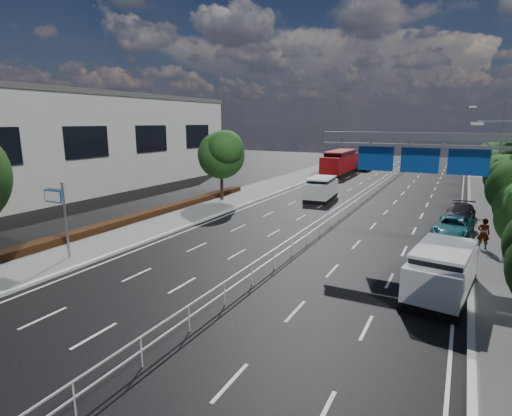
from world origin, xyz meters
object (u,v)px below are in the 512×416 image
at_px(silver_minivan, 442,271).
at_px(near_car_silver, 319,183).
at_px(red_bus, 340,162).
at_px(pedestrian_b, 511,206).
at_px(toilet_sign, 59,206).
at_px(parked_car_dark, 460,213).
at_px(overhead_gantry, 435,155).
at_px(white_minivan, 321,189).
at_px(parked_car_teal, 453,227).
at_px(near_car_dark, 364,166).
at_px(pedestrian_a, 483,234).

bearing_deg(silver_minivan, near_car_silver, 127.23).
bearing_deg(red_bus, pedestrian_b, -46.77).
relative_size(toilet_sign, parked_car_dark, 0.94).
bearing_deg(overhead_gantry, near_car_silver, 124.91).
xyz_separation_m(white_minivan, parked_car_teal, (11.73, -8.09, -0.42)).
bearing_deg(near_car_silver, overhead_gantry, 127.14).
xyz_separation_m(parked_car_teal, parked_car_dark, (0.32, 4.62, 0.01)).
distance_m(near_car_dark, silver_minivan, 46.38).
height_order(overhead_gantry, parked_car_teal, overhead_gantry).
bearing_deg(toilet_sign, overhead_gantry, 29.60).
bearing_deg(white_minivan, toilet_sign, -111.82).
distance_m(toilet_sign, red_bus, 42.61).
height_order(near_car_silver, pedestrian_a, pedestrian_a).
bearing_deg(parked_car_teal, white_minivan, 151.21).
xyz_separation_m(red_bus, parked_car_teal, (15.48, -27.77, -1.12)).
bearing_deg(toilet_sign, parked_car_dark, 45.08).
distance_m(red_bus, near_car_dark, 6.79).
relative_size(red_bus, pedestrian_a, 6.27).
xyz_separation_m(toilet_sign, white_minivan, (7.21, 22.78, -1.87)).
bearing_deg(near_car_dark, parked_car_teal, 113.34).
bearing_deg(pedestrian_a, pedestrian_b, -105.86).
bearing_deg(pedestrian_b, near_car_dark, -48.42).
distance_m(overhead_gantry, near_car_silver, 22.30).
relative_size(overhead_gantry, pedestrian_a, 5.61).
distance_m(overhead_gantry, parked_car_teal, 6.89).
bearing_deg(parked_car_teal, near_car_dark, 117.32).
bearing_deg(near_car_dark, overhead_gantry, 109.31).
xyz_separation_m(parked_car_dark, pedestrian_a, (1.30, -7.20, 0.38)).
height_order(near_car_silver, pedestrian_b, pedestrian_b).
bearing_deg(near_car_dark, pedestrian_a, 114.15).
relative_size(red_bus, near_car_silver, 2.39).
height_order(red_bus, near_car_silver, red_bus).
bearing_deg(parked_car_teal, toilet_sign, -136.39).
distance_m(parked_car_teal, pedestrian_b, 8.70).
distance_m(red_bus, parked_car_teal, 31.82).
relative_size(red_bus, pedestrian_b, 7.23).
xyz_separation_m(toilet_sign, near_car_silver, (5.23, 27.91, -2.13)).
bearing_deg(red_bus, parked_car_dark, -56.49).
distance_m(overhead_gantry, silver_minivan, 7.31).
bearing_deg(near_car_dark, toilet_sign, 85.44).
bearing_deg(white_minivan, near_car_silver, 106.79).
bearing_deg(silver_minivan, overhead_gantry, 107.98).
bearing_deg(white_minivan, silver_minivan, -62.10).
height_order(toilet_sign, parked_car_teal, toilet_sign).
xyz_separation_m(toilet_sign, pedestrian_a, (20.55, 12.11, -1.89)).
distance_m(toilet_sign, near_car_dark, 49.20).
bearing_deg(toilet_sign, red_bus, 85.35).
relative_size(white_minivan, near_car_silver, 1.09).
bearing_deg(parked_car_teal, silver_minivan, -85.19).
distance_m(toilet_sign, white_minivan, 23.97).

